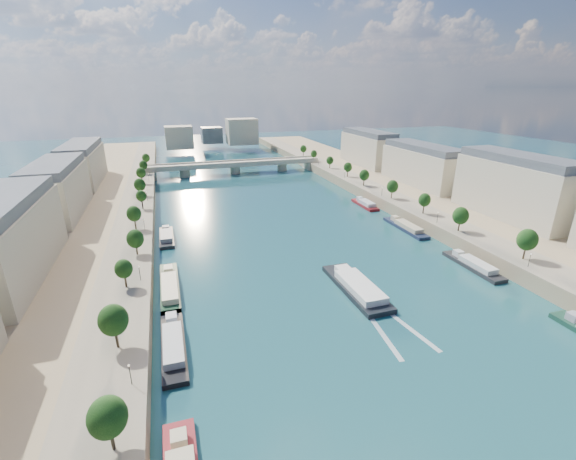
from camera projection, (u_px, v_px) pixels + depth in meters
ground at (293, 237)px, 145.58m from camera, size 700.00×700.00×0.00m
quay_left at (81, 254)px, 124.19m from camera, size 44.00×520.00×5.00m
quay_right at (451, 213)px, 165.24m from camera, size 44.00×520.00×5.00m
pave_left at (130, 242)px, 127.57m from camera, size 14.00×520.00×0.10m
pave_right at (422, 210)px, 160.07m from camera, size 14.00×520.00×0.10m
trees_left at (134, 224)px, 128.03m from camera, size 4.80×268.80×8.26m
trees_right at (406, 192)px, 166.53m from camera, size 4.80×268.80×8.26m
lamps_left at (142, 244)px, 118.97m from camera, size 0.36×200.36×4.28m
lamps_right at (407, 202)px, 162.30m from camera, size 0.36×200.36×4.28m
buildings_left at (36, 206)px, 126.32m from camera, size 16.00×226.00×23.20m
buildings_right at (462, 173)px, 174.79m from camera, size 16.00×226.00×23.20m
skyline at (217, 134)px, 337.34m from camera, size 79.00×42.00×22.00m
bridge at (235, 166)px, 250.37m from camera, size 112.00×12.00×8.15m
tour_barge at (357, 287)px, 106.75m from camera, size 8.45×28.60×3.87m
wake at (388, 323)px, 92.32m from camera, size 10.76×25.97×0.04m
moored_barges_left at (174, 349)px, 81.98m from camera, size 5.00×156.60×3.60m
moored_barges_right at (478, 268)px, 118.39m from camera, size 5.00×163.48×3.60m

